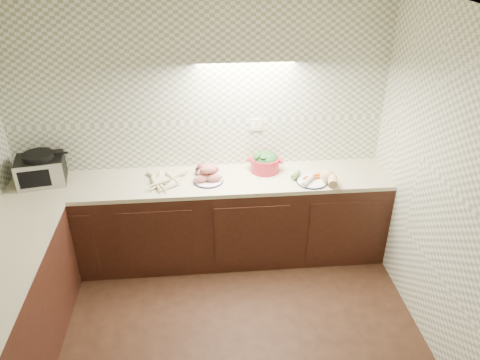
{
  "coord_description": "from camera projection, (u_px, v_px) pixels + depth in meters",
  "views": [
    {
      "loc": [
        0.01,
        -2.38,
        3.07
      ],
      "look_at": [
        0.35,
        1.25,
        1.02
      ],
      "focal_mm": 35.0,
      "sensor_mm": 36.0,
      "label": 1
    }
  ],
  "objects": [
    {
      "name": "counter",
      "position": [
        124.0,
        278.0,
        3.89
      ],
      "size": [
        3.6,
        3.6,
        0.9
      ],
      "color": "black",
      "rests_on": "ground"
    },
    {
      "name": "toaster_oven",
      "position": [
        41.0,
        169.0,
        4.33
      ],
      "size": [
        0.47,
        0.39,
        0.3
      ],
      "rotation": [
        0.0,
        0.0,
        0.17
      ],
      "color": "black",
      "rests_on": "counter"
    },
    {
      "name": "dutch_oven",
      "position": [
        265.0,
        162.0,
        4.55
      ],
      "size": [
        0.35,
        0.34,
        0.2
      ],
      "rotation": [
        0.0,
        0.0,
        -0.24
      ],
      "color": "#AB1B2A",
      "rests_on": "counter"
    },
    {
      "name": "sweet_potato_plate",
      "position": [
        208.0,
        175.0,
        4.38
      ],
      "size": [
        0.28,
        0.28,
        0.17
      ],
      "rotation": [
        0.0,
        0.0,
        0.09
      ],
      "color": "#12143A",
      "rests_on": "counter"
    },
    {
      "name": "parsnip_pile",
      "position": [
        164.0,
        181.0,
        4.35
      ],
      "size": [
        0.4,
        0.34,
        0.08
      ],
      "color": "beige",
      "rests_on": "counter"
    },
    {
      "name": "room",
      "position": [
        201.0,
        196.0,
        2.78
      ],
      "size": [
        3.6,
        3.6,
        2.6
      ],
      "color": "black",
      "rests_on": "ground"
    },
    {
      "name": "veg_plate",
      "position": [
        319.0,
        178.0,
        4.37
      ],
      "size": [
        0.44,
        0.33,
        0.14
      ],
      "rotation": [
        0.0,
        0.0,
        -0.37
      ],
      "color": "#12143A",
      "rests_on": "counter"
    },
    {
      "name": "onion_bowl",
      "position": [
        203.0,
        170.0,
        4.52
      ],
      "size": [
        0.15,
        0.15,
        0.11
      ],
      "color": "black",
      "rests_on": "counter"
    }
  ]
}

